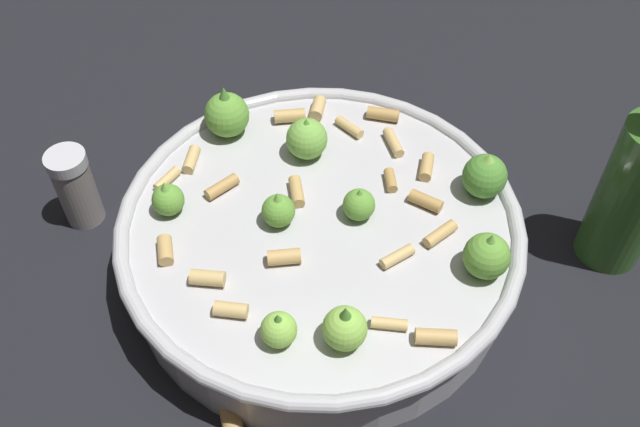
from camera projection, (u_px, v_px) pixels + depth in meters
The scene contains 4 objects.
ground_plane at pixel (320, 263), 0.65m from camera, with size 2.40×2.40×0.00m, color black.
cooking_pan at pixel (321, 236), 0.62m from camera, with size 0.35×0.35×0.11m.
pepper_shaker at pixel (76, 187), 0.66m from camera, with size 0.04×0.04×0.08m.
olive_oil_bottle at pixel (635, 190), 0.60m from camera, with size 0.06×0.06×0.20m.
Camera 1 is at (0.17, 0.35, 0.52)m, focal length 39.62 mm.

